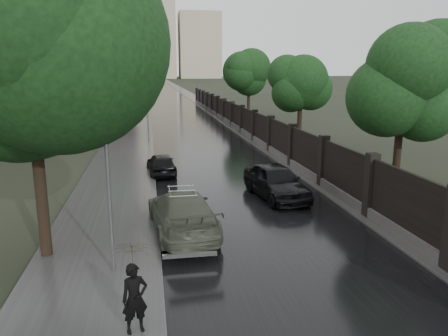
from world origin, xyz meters
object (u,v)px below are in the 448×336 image
at_px(tree_right_b, 301,83).
at_px(volga_sedan, 182,212).
at_px(tree_left_near, 28,54).
at_px(tree_right_c, 249,78).
at_px(traffic_light, 148,115).
at_px(lamp_post, 109,188).
at_px(hatchback_left, 161,164).
at_px(tree_right_a, 403,92).
at_px(car_right_near, 276,181).
at_px(pedestrian_umbrella, 133,262).
at_px(tree_left_far, 104,78).

bearing_deg(tree_right_b, volga_sedan, -121.43).
xyz_separation_m(tree_left_near, volga_sedan, (4.50, 1.65, -5.64)).
bearing_deg(tree_right_b, tree_right_c, 90.00).
relative_size(tree_right_c, traffic_light, 1.75).
bearing_deg(tree_right_c, lamp_post, -108.52).
bearing_deg(tree_right_c, hatchback_left, -113.15).
bearing_deg(tree_right_c, tree_right_a, -90.00).
xyz_separation_m(car_right_near, pedestrian_umbrella, (-6.27, -10.23, 1.05)).
height_order(volga_sedan, hatchback_left, volga_sedan).
height_order(tree_left_far, volga_sedan, tree_left_far).
height_order(tree_left_near, volga_sedan, tree_left_near).
height_order(hatchback_left, pedestrian_umbrella, pedestrian_umbrella).
relative_size(tree_right_b, volga_sedan, 1.31).
distance_m(traffic_light, volga_sedan, 20.44).
xyz_separation_m(tree_left_far, tree_right_a, (15.50, -22.00, -0.29)).
bearing_deg(tree_left_far, hatchback_left, -74.59).
relative_size(tree_right_b, lamp_post, 1.37).
distance_m(tree_left_near, tree_right_c, 39.99).
xyz_separation_m(tree_right_c, car_right_near, (-5.89, -31.57, -4.14)).
bearing_deg(hatchback_left, traffic_light, -91.06).
relative_size(tree_left_near, tree_right_c, 1.31).
distance_m(tree_right_a, volga_sedan, 11.87).
xyz_separation_m(tree_right_c, volga_sedan, (-10.60, -35.35, -4.17)).
distance_m(tree_right_a, tree_right_b, 14.00).
bearing_deg(tree_right_c, volga_sedan, -106.69).
bearing_deg(car_right_near, tree_right_b, 58.73).
distance_m(tree_left_near, car_right_near, 12.08).
height_order(lamp_post, pedestrian_umbrella, lamp_post).
distance_m(tree_left_far, volga_sedan, 26.20).
bearing_deg(tree_right_a, volga_sedan, -162.48).
bearing_deg(tree_right_c, tree_right_b, -90.00).
distance_m(tree_right_b, lamp_post, 24.33).
relative_size(hatchback_left, car_right_near, 0.78).
height_order(tree_left_near, tree_right_b, tree_left_near).
distance_m(volga_sedan, car_right_near, 6.04).
distance_m(tree_right_c, volga_sedan, 37.14).
height_order(tree_right_c, hatchback_left, tree_right_c).
bearing_deg(car_right_near, volga_sedan, -149.10).
bearing_deg(tree_right_b, lamp_post, -122.18).
bearing_deg(tree_right_a, tree_right_c, 90.00).
xyz_separation_m(tree_right_a, tree_right_b, (0.00, 14.00, 0.00)).
relative_size(tree_left_near, traffic_light, 2.29).
relative_size(car_right_near, pedestrian_umbrella, 1.86).
relative_size(tree_right_b, pedestrian_umbrella, 2.75).
distance_m(tree_right_c, pedestrian_umbrella, 43.64).
bearing_deg(lamp_post, volga_sedan, 53.89).
xyz_separation_m(tree_left_near, traffic_light, (3.30, 21.99, -4.02)).
bearing_deg(volga_sedan, pedestrian_umbrella, 71.33).
bearing_deg(tree_left_far, tree_right_a, -54.83).
xyz_separation_m(tree_right_b, car_right_near, (-5.89, -13.57, -4.14)).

